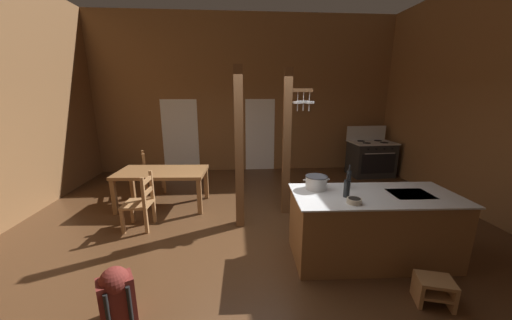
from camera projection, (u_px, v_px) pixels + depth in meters
The scene contains 17 objects.
ground_plane at pixel (257, 243), 4.26m from camera, with size 9.06×8.81×0.10m, color #4C301C.
wall_back at pixel (245, 95), 7.67m from camera, with size 9.06×0.14×4.30m, color brown.
glazed_door_back_left at pixel (180, 136), 7.73m from camera, with size 1.00×0.01×2.05m, color white.
glazed_panel_back_right at pixel (260, 135), 7.90m from camera, with size 0.84×0.01×2.05m, color white.
kitchen_island at pixel (372, 227), 3.70m from camera, with size 2.19×1.04×0.93m.
stove_range at pixel (371, 158), 7.47m from camera, with size 1.18×0.87×1.32m.
support_post_with_pot_rack at pixel (288, 140), 4.90m from camera, with size 0.54×0.21×2.65m.
support_post_center at pixel (239, 150), 4.40m from camera, with size 0.14×0.14×2.65m.
step_stool at pixel (434, 289), 2.94m from camera, with size 0.42×0.37×0.30m.
dining_table at pixel (162, 175), 5.37m from camera, with size 1.75×1.00×0.74m.
ladderback_chair_near_window at pixel (141, 203), 4.53m from camera, with size 0.46×0.46×0.95m.
ladderback_chair_by_post at pixel (151, 173), 6.20m from camera, with size 0.57×0.57×0.95m.
backpack at pixel (116, 293), 2.68m from camera, with size 0.39×0.38×0.60m.
stockpot_on_counter at pixel (316, 182), 3.76m from camera, with size 0.37×0.30×0.18m.
mixing_bowl_on_counter at pixel (354, 201), 3.28m from camera, with size 0.18×0.18×0.06m.
bottle_tall_on_counter at pixel (349, 179), 3.80m from camera, with size 0.06×0.06×0.33m.
bottle_short_on_counter at pixel (347, 188), 3.47m from camera, with size 0.08×0.08×0.30m.
Camera 1 is at (-0.31, -3.81, 2.24)m, focal length 19.11 mm.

